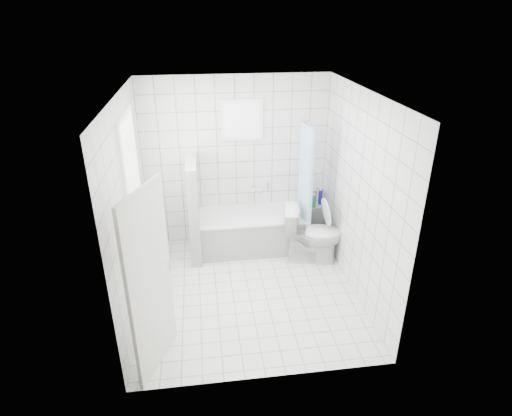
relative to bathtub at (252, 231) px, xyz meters
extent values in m
plane|color=white|center=(-0.20, -1.12, -0.29)|extent=(3.00, 3.00, 0.00)
plane|color=white|center=(-0.20, -1.12, 2.31)|extent=(3.00, 3.00, 0.00)
cube|color=white|center=(-0.20, 0.38, 1.01)|extent=(2.80, 0.02, 2.60)
cube|color=white|center=(-0.20, -2.62, 1.01)|extent=(2.80, 0.02, 2.60)
cube|color=white|center=(-1.60, -1.12, 1.01)|extent=(0.02, 3.00, 2.60)
cube|color=white|center=(1.20, -1.12, 1.01)|extent=(0.02, 3.00, 2.60)
cube|color=white|center=(-1.55, -0.82, 1.31)|extent=(0.01, 0.90, 1.40)
cube|color=white|center=(-0.10, 0.33, 1.66)|extent=(0.50, 0.01, 0.50)
cube|color=white|center=(-1.51, -0.82, 0.57)|extent=(0.18, 1.02, 0.08)
cube|color=silver|center=(-1.30, -2.24, 0.71)|extent=(0.34, 0.75, 2.00)
cube|color=white|center=(0.00, 0.00, -0.02)|extent=(1.60, 0.75, 0.55)
cube|color=white|center=(0.00, 0.00, 0.27)|extent=(1.62, 0.77, 0.03)
cube|color=white|center=(-0.88, -0.05, 0.46)|extent=(0.15, 0.85, 1.50)
cube|color=white|center=(1.07, 0.25, -0.02)|extent=(0.40, 0.24, 0.55)
imported|color=white|center=(0.83, -0.47, 0.14)|extent=(0.92, 0.65, 0.86)
cylinder|color=silver|center=(0.75, -0.02, 1.71)|extent=(0.02, 0.80, 0.02)
cube|color=silver|center=(0.10, 0.33, 0.56)|extent=(0.18, 0.06, 0.06)
imported|color=#34BFEA|center=(-1.50, -1.02, 0.70)|extent=(0.10, 0.10, 0.17)
imported|color=silver|center=(-1.50, -0.71, 0.76)|extent=(0.12, 0.13, 0.29)
imported|color=#FC62C5|center=(-1.50, -1.20, 0.75)|extent=(0.16, 0.16, 0.29)
cylinder|color=#168744|center=(1.01, 0.18, 0.36)|extent=(0.06, 0.06, 0.20)
cylinder|color=#1B17B8|center=(1.14, 0.28, 0.38)|extent=(0.06, 0.06, 0.24)
cylinder|color=red|center=(1.04, 0.28, 0.38)|extent=(0.06, 0.06, 0.24)
camera|label=1|loc=(-0.74, -5.81, 3.16)|focal=30.00mm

